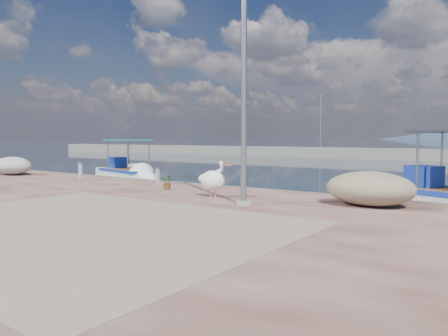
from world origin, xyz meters
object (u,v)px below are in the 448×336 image
pelican (213,180)px  lamp_post (244,85)px  boat_left (128,175)px  bollard_near (158,175)px

pelican → lamp_post: lamp_post is taller
boat_left → pelican: 12.97m
boat_left → lamp_post: 15.18m
lamp_post → bollard_near: bearing=156.2°
boat_left → lamp_post: (12.85, -7.24, 3.59)m
lamp_post → bollard_near: size_ratio=10.48×
boat_left → lamp_post: size_ratio=0.83×
boat_left → bollard_near: bearing=-19.7°
lamp_post → pelican: bearing=155.2°
bollard_near → pelican: bearing=-23.4°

